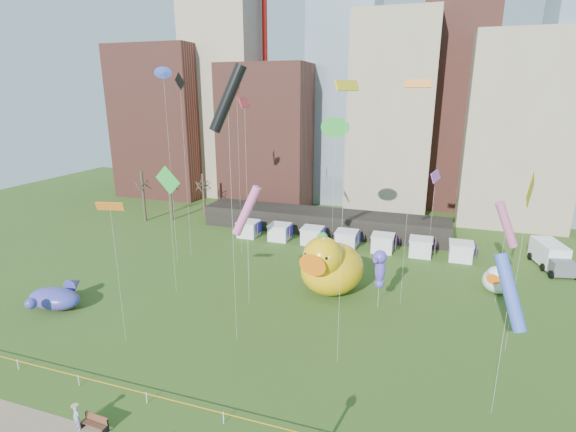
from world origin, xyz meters
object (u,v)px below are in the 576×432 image
(small_duck, at_px, (497,280))
(park_bench, at_px, (95,422))
(seahorse_green, at_px, (322,245))
(seahorse_purple, at_px, (380,266))
(box_truck, at_px, (551,256))
(woman, at_px, (77,418))
(whale_inflatable, at_px, (56,297))
(big_duck, at_px, (330,266))

(small_duck, xyz_separation_m, park_bench, (-26.99, -30.17, -1.00))
(seahorse_green, xyz_separation_m, seahorse_purple, (6.85, -3.72, -0.10))
(seahorse_green, xyz_separation_m, box_truck, (25.78, 13.75, -3.05))
(seahorse_purple, height_order, woman, seahorse_purple)
(seahorse_purple, distance_m, whale_inflatable, 32.81)
(big_duck, bearing_deg, seahorse_purple, -3.94)
(big_duck, xyz_separation_m, seahorse_green, (-1.44, 2.16, 1.42))
(seahorse_green, relative_size, woman, 3.52)
(whale_inflatable, bearing_deg, small_duck, 18.24)
(box_truck, bearing_deg, woman, -143.25)
(seahorse_purple, bearing_deg, seahorse_green, 172.18)
(whale_inflatable, bearing_deg, seahorse_purple, 14.03)
(seahorse_green, xyz_separation_m, woman, (-9.43, -26.71, -3.72))
(park_bench, height_order, woman, woman)
(small_duck, relative_size, woman, 2.71)
(small_duck, bearing_deg, seahorse_purple, -126.85)
(big_duck, xyz_separation_m, small_duck, (17.20, 6.03, -1.67))
(seahorse_purple, bearing_deg, park_bench, -103.23)
(big_duck, distance_m, seahorse_purple, 5.78)
(park_bench, bearing_deg, seahorse_purple, 59.39)
(big_duck, height_order, park_bench, big_duck)
(park_bench, xyz_separation_m, box_truck, (34.13, 40.05, 1.04))
(box_truck, bearing_deg, whale_inflatable, -162.94)
(seahorse_green, bearing_deg, big_duck, -60.84)
(big_duck, height_order, small_duck, big_duck)
(whale_inflatable, distance_m, box_truck, 57.15)
(whale_inflatable, height_order, park_bench, whale_inflatable)
(seahorse_purple, xyz_separation_m, whale_inflatable, (-30.91, -10.47, -3.39))
(small_duck, distance_m, woman, 41.51)
(small_duck, bearing_deg, box_truck, 74.55)
(seahorse_purple, height_order, park_bench, seahorse_purple)
(small_duck, distance_m, whale_inflatable, 46.37)
(whale_inflatable, height_order, box_truck, box_truck)
(woman, bearing_deg, small_duck, 65.83)
(whale_inflatable, bearing_deg, box_truck, 24.59)
(whale_inflatable, relative_size, woman, 4.14)
(big_duck, relative_size, small_duck, 2.04)
(woman, bearing_deg, box_truck, 67.35)
(seahorse_green, bearing_deg, small_duck, 7.21)
(seahorse_green, xyz_separation_m, whale_inflatable, (-24.07, -14.19, -3.49))
(big_duck, distance_m, whale_inflatable, 28.28)
(whale_inflatable, distance_m, park_bench, 19.86)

